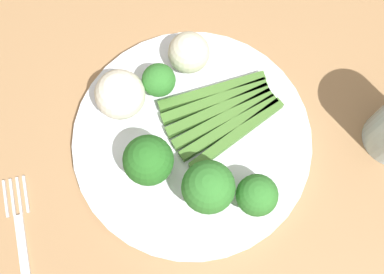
{
  "coord_description": "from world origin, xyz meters",
  "views": [
    {
      "loc": [
        -0.05,
        -0.2,
        1.3
      ],
      "look_at": [
        -0.01,
        -0.04,
        0.77
      ],
      "focal_mm": 44.0,
      "sensor_mm": 36.0,
      "label": 1
    }
  ],
  "objects": [
    {
      "name": "ground_plane",
      "position": [
        0.0,
        0.0,
        -0.01
      ],
      "size": [
        6.0,
        6.0,
        0.02
      ],
      "primitive_type": "cube",
      "color": "gray"
    },
    {
      "name": "broccoli_back",
      "position": [
        -0.06,
        -0.07,
        0.8
      ],
      "size": [
        0.06,
        0.06,
        0.07
      ],
      "color": "#568E33",
      "rests_on": "plate"
    },
    {
      "name": "plate",
      "position": [
        -0.01,
        -0.04,
        0.75
      ],
      "size": [
        0.29,
        0.29,
        0.01
      ],
      "primitive_type": "cylinder",
      "color": "white",
      "rests_on": "dining_table"
    },
    {
      "name": "broccoli_near_center",
      "position": [
        -0.03,
        0.03,
        0.79
      ],
      "size": [
        0.04,
        0.04,
        0.05
      ],
      "color": "#609E3D",
      "rests_on": "plate"
    },
    {
      "name": "broccoli_right",
      "position": [
        -0.01,
        -0.11,
        0.8
      ],
      "size": [
        0.06,
        0.06,
        0.07
      ],
      "color": "#609E3D",
      "rests_on": "plate"
    },
    {
      "name": "asparagus_bundle",
      "position": [
        0.03,
        -0.03,
        0.77
      ],
      "size": [
        0.15,
        0.1,
        0.01
      ],
      "rotation": [
        0.0,
        0.0,
        3.34
      ],
      "color": "#47752D",
      "rests_on": "plate"
    },
    {
      "name": "cauliflower_front_left",
      "position": [
        0.02,
        0.05,
        0.79
      ],
      "size": [
        0.05,
        0.05,
        0.05
      ],
      "primitive_type": "sphere",
      "color": "beige",
      "rests_on": "plate"
    },
    {
      "name": "dining_table",
      "position": [
        0.0,
        0.0,
        0.64
      ],
      "size": [
        1.1,
        0.97,
        0.75
      ],
      "color": "#9E754C",
      "rests_on": "ground_plane"
    },
    {
      "name": "fork",
      "position": [
        -0.23,
        -0.11,
        0.75
      ],
      "size": [
        0.03,
        0.17,
        0.0
      ],
      "rotation": [
        0.0,
        0.0,
        1.54
      ],
      "color": "silver",
      "rests_on": "dining_table"
    },
    {
      "name": "broccoli_left",
      "position": [
        0.04,
        -0.13,
        0.79
      ],
      "size": [
        0.05,
        0.05,
        0.06
      ],
      "color": "#609E3D",
      "rests_on": "plate"
    },
    {
      "name": "cauliflower_back_right",
      "position": [
        -0.08,
        0.02,
        0.79
      ],
      "size": [
        0.06,
        0.06,
        0.06
      ],
      "primitive_type": "sphere",
      "color": "white",
      "rests_on": "plate"
    }
  ]
}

